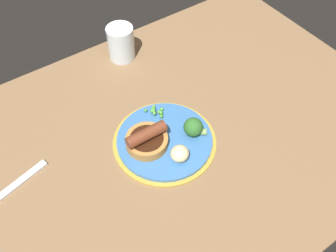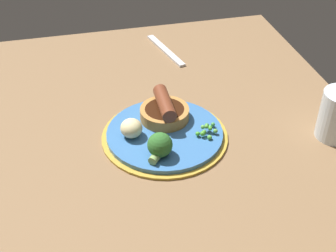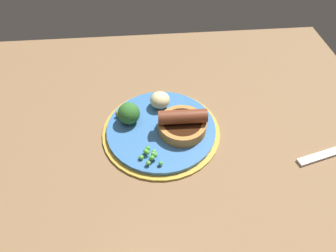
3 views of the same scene
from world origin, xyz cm
name	(u,v)px [view 1 (image 1 of 3)]	position (x,y,z in cm)	size (l,w,h in cm)	color
dining_table	(180,134)	(0.00, 0.00, 1.50)	(110.00, 80.00, 3.00)	brown
dinner_plate	(165,141)	(-5.21, -0.99, 3.57)	(24.56, 24.56, 1.40)	#B79333
sausage_pudding	(148,141)	(-9.45, -0.48, 6.25)	(9.80, 9.80, 5.16)	#AD7538
pea_pile	(156,111)	(-2.57, 6.72, 5.32)	(4.42, 4.61, 1.74)	#529F39
broccoli_floret_near	(194,127)	(1.34, -3.45, 6.63)	(5.30, 4.96, 4.60)	#2D6628
potato_chunk_0	(180,154)	(-5.46, -7.40, 6.20)	(4.31, 4.18, 3.60)	beige
fork	(11,188)	(-39.57, 7.37, 3.30)	(18.00, 1.60, 0.60)	silver
drinking_glass	(121,43)	(2.02, 31.38, 7.90)	(7.49, 7.49, 9.80)	silver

